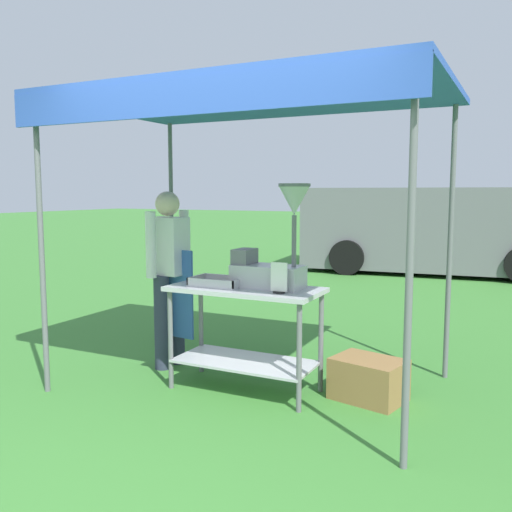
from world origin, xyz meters
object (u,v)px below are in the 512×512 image
(donut_tray, at_px, (218,283))
(menu_sign, at_px, (279,280))
(vendor, at_px, (169,269))
(donut_fryer, at_px, (274,253))
(stall_canopy, at_px, (250,106))
(supply_crate, at_px, (368,379))
(van_grey, at_px, (435,229))
(donut_cart, at_px, (245,316))

(donut_tray, xyz_separation_m, menu_sign, (0.58, -0.09, 0.08))
(donut_tray, bearing_deg, menu_sign, -8.95)
(menu_sign, xyz_separation_m, vendor, (-1.26, 0.38, -0.04))
(donut_fryer, bearing_deg, donut_tray, -166.65)
(donut_fryer, bearing_deg, stall_canopy, 171.00)
(donut_fryer, distance_m, menu_sign, 0.30)
(donut_tray, xyz_separation_m, supply_crate, (1.18, 0.27, -0.71))
(donut_tray, distance_m, supply_crate, 1.40)
(van_grey, bearing_deg, vendor, -99.70)
(stall_canopy, distance_m, vendor, 1.65)
(donut_fryer, xyz_separation_m, menu_sign, (0.13, -0.20, -0.18))
(donut_tray, bearing_deg, donut_cart, 10.69)
(stall_canopy, distance_m, menu_sign, 1.39)
(donut_cart, xyz_separation_m, vendor, (-0.91, 0.25, 0.29))
(donut_tray, relative_size, van_grey, 0.08)
(donut_cart, bearing_deg, stall_canopy, 90.00)
(van_grey, bearing_deg, donut_fryer, -90.99)
(stall_canopy, distance_m, donut_fryer, 1.17)
(stall_canopy, height_order, supply_crate, stall_canopy)
(stall_canopy, relative_size, donut_cart, 2.48)
(donut_tray, height_order, supply_crate, donut_tray)
(donut_tray, distance_m, menu_sign, 0.59)
(donut_cart, relative_size, van_grey, 0.23)
(donut_cart, distance_m, supply_crate, 1.08)
(van_grey, bearing_deg, donut_cart, -92.66)
(vendor, relative_size, supply_crate, 2.68)
(donut_cart, relative_size, donut_fryer, 1.50)
(donut_cart, height_order, menu_sign, menu_sign)
(donut_cart, xyz_separation_m, donut_fryer, (0.22, 0.06, 0.52))
(menu_sign, relative_size, vendor, 0.15)
(van_grey, bearing_deg, menu_sign, -89.99)
(menu_sign, height_order, supply_crate, menu_sign)
(donut_cart, distance_m, menu_sign, 0.51)
(vendor, distance_m, van_grey, 7.48)
(stall_canopy, relative_size, van_grey, 0.58)
(donut_fryer, xyz_separation_m, vendor, (-1.13, 0.18, -0.23))
(supply_crate, height_order, van_grey, van_grey)
(donut_tray, distance_m, donut_fryer, 0.53)
(vendor, bearing_deg, van_grey, 80.30)
(stall_canopy, bearing_deg, donut_fryer, -9.00)
(donut_tray, xyz_separation_m, donut_fryer, (0.44, 0.11, 0.26))
(menu_sign, distance_m, van_grey, 7.75)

